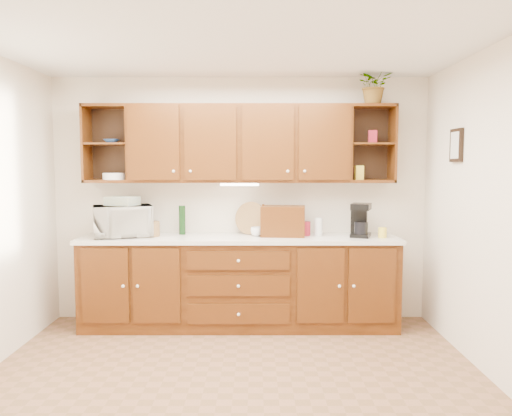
{
  "coord_description": "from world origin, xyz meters",
  "views": [
    {
      "loc": [
        0.17,
        -3.63,
        1.67
      ],
      "look_at": [
        0.17,
        1.15,
        1.26
      ],
      "focal_mm": 35.0,
      "sensor_mm": 36.0,
      "label": 1
    }
  ],
  "objects_px": {
    "coffee_maker": "(360,221)",
    "microwave": "(123,221)",
    "potted_plant": "(375,85)",
    "bread_box": "(283,221)"
  },
  "relations": [
    {
      "from": "bread_box",
      "to": "microwave",
      "type": "bearing_deg",
      "value": -173.27
    },
    {
      "from": "microwave",
      "to": "coffee_maker",
      "type": "height_order",
      "value": "coffee_maker"
    },
    {
      "from": "coffee_maker",
      "to": "potted_plant",
      "type": "height_order",
      "value": "potted_plant"
    },
    {
      "from": "bread_box",
      "to": "potted_plant",
      "type": "distance_m",
      "value": 1.67
    },
    {
      "from": "coffee_maker",
      "to": "microwave",
      "type": "bearing_deg",
      "value": -160.14
    },
    {
      "from": "microwave",
      "to": "potted_plant",
      "type": "relative_size",
      "value": 1.51
    },
    {
      "from": "coffee_maker",
      "to": "potted_plant",
      "type": "distance_m",
      "value": 1.39
    },
    {
      "from": "microwave",
      "to": "potted_plant",
      "type": "bearing_deg",
      "value": -17.06
    },
    {
      "from": "bread_box",
      "to": "potted_plant",
      "type": "relative_size",
      "value": 1.17
    },
    {
      "from": "coffee_maker",
      "to": "bread_box",
      "type": "bearing_deg",
      "value": -162.71
    }
  ]
}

